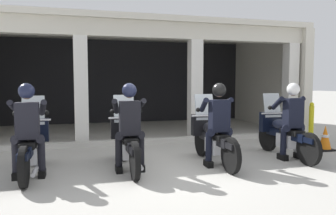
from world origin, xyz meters
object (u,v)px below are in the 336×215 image
object	(u,v)px
motorcycle_far_left	(31,145)
motorcycle_center_left	(127,141)
police_officer_far_left	(28,122)
police_officer_center_left	(129,120)
motorcycle_far_right	(283,133)
police_officer_center_right	(218,117)
motorcycle_center_right	(212,138)
police_officer_far_right	(292,114)
bollard_kerbside	(311,119)
traffic_cone_flank	(325,138)

from	to	relation	value
motorcycle_far_left	motorcycle_center_left	xyz separation A→B (m)	(1.68, -0.06, 0.00)
motorcycle_far_left	police_officer_far_left	bearing A→B (deg)	-100.11
police_officer_center_left	motorcycle_center_left	bearing A→B (deg)	80.38
motorcycle_far_left	motorcycle_far_right	world-z (taller)	same
police_officer_far_left	police_officer_center_left	distance (m)	1.68
police_officer_far_left	police_officer_center_right	world-z (taller)	same
police_officer_center_left	motorcycle_center_right	xyz separation A→B (m)	(1.68, 0.22, -0.44)
police_officer_far_right	bollard_kerbside	size ratio (longest dim) A/B	1.58
police_officer_center_right	bollard_kerbside	bearing A→B (deg)	23.72
motorcycle_far_right	police_officer_far_left	bearing A→B (deg)	175.59
police_officer_center_left	bollard_kerbside	bearing A→B (deg)	12.67
police_officer_far_left	police_officer_far_right	bearing A→B (deg)	-10.27
traffic_cone_flank	police_officer_far_left	bearing A→B (deg)	-175.41
motorcycle_center_left	motorcycle_far_right	bearing A→B (deg)	-8.92
motorcycle_center_left	motorcycle_far_right	world-z (taller)	same
police_officer_center_right	traffic_cone_flank	xyz separation A→B (m)	(3.01, 0.64, -0.65)
motorcycle_far_left	traffic_cone_flank	world-z (taller)	motorcycle_far_left
traffic_cone_flank	bollard_kerbside	distance (m)	2.03
police_officer_far_right	bollard_kerbside	bearing A→B (deg)	36.98
police_officer_center_right	police_officer_far_right	bearing A→B (deg)	-3.68
motorcycle_far_left	police_officer_center_right	size ratio (longest dim) A/B	1.29
motorcycle_far_left	police_officer_center_right	bearing A→B (deg)	-16.84
police_officer_center_left	motorcycle_center_right	size ratio (longest dim) A/B	0.78
motorcycle_center_left	police_officer_center_right	bearing A→B (deg)	-21.12
police_officer_center_right	motorcycle_far_right	xyz separation A→B (m)	(1.68, 0.38, -0.44)
police_officer_far_right	traffic_cone_flank	size ratio (longest dim) A/B	2.69
motorcycle_center_right	police_officer_center_right	xyz separation A→B (m)	(-0.00, -0.28, 0.44)
motorcycle_center_right	police_officer_center_right	world-z (taller)	police_officer_center_right
motorcycle_far_left	police_officer_center_left	distance (m)	1.77
motorcycle_center_right	motorcycle_far_right	world-z (taller)	same
police_officer_far_left	traffic_cone_flank	world-z (taller)	police_officer_far_left
motorcycle_far_left	police_officer_center_left	size ratio (longest dim) A/B	1.29
police_officer_center_left	police_officer_far_right	world-z (taller)	same
police_officer_center_right	police_officer_far_left	bearing A→B (deg)	170.99
police_officer_center_right	motorcycle_far_right	bearing A→B (deg)	5.76
police_officer_far_left	motorcycle_center_left	distance (m)	1.75
motorcycle_center_left	police_officer_far_left	bearing A→B (deg)	178.13
motorcycle_far_left	motorcycle_center_right	world-z (taller)	same
motorcycle_center_right	police_officer_far_left	bearing A→B (deg)	175.82
motorcycle_center_right	bollard_kerbside	bearing A→B (deg)	20.65
motorcycle_center_left	bollard_kerbside	world-z (taller)	motorcycle_center_left
police_officer_center_left	bollard_kerbside	xyz separation A→B (m)	(5.72, 2.32, -0.44)
motorcycle_far_right	traffic_cone_flank	distance (m)	1.37
police_officer_center_left	motorcycle_center_right	bearing A→B (deg)	-2.02
motorcycle_far_right	police_officer_far_right	size ratio (longest dim) A/B	1.29
motorcycle_far_right	police_officer_far_right	xyz separation A→B (m)	(-0.00, -0.28, 0.44)
police_officer_far_left	traffic_cone_flank	bearing A→B (deg)	-5.26
motorcycle_far_left	traffic_cone_flank	size ratio (longest dim) A/B	3.46
motorcycle_center_right	police_officer_far_right	xyz separation A→B (m)	(1.68, -0.19, 0.44)
traffic_cone_flank	police_officer_center_right	bearing A→B (deg)	-167.98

